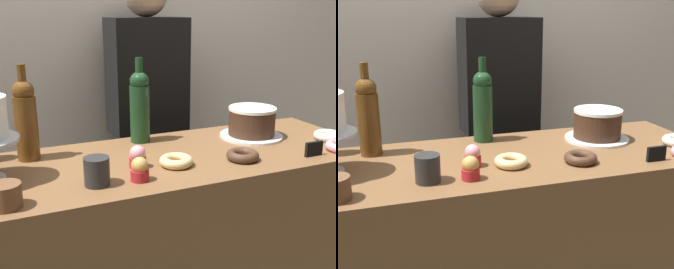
% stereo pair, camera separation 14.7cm
% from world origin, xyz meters
% --- Properties ---
extents(back_wall, '(6.00, 0.05, 2.60)m').
position_xyz_m(back_wall, '(0.00, 0.85, 1.30)').
color(back_wall, silver).
rests_on(back_wall, ground_plane).
extents(silver_serving_platter, '(0.25, 0.25, 0.01)m').
position_xyz_m(silver_serving_platter, '(0.40, 0.08, 0.94)').
color(silver_serving_platter, white).
rests_on(silver_serving_platter, display_counter).
extents(chocolate_round_cake, '(0.19, 0.19, 0.11)m').
position_xyz_m(chocolate_round_cake, '(0.40, 0.08, 1.01)').
color(chocolate_round_cake, '#3D2619').
rests_on(chocolate_round_cake, silver_serving_platter).
extents(wine_bottle_green, '(0.08, 0.08, 0.33)m').
position_xyz_m(wine_bottle_green, '(-0.03, 0.21, 1.08)').
color(wine_bottle_green, '#193D1E').
rests_on(wine_bottle_green, display_counter).
extents(wine_bottle_amber, '(0.08, 0.08, 0.33)m').
position_xyz_m(wine_bottle_amber, '(-0.45, 0.17, 1.08)').
color(wine_bottle_amber, '#5B3814').
rests_on(wine_bottle_amber, display_counter).
extents(cupcake_strawberry, '(0.06, 0.06, 0.07)m').
position_xyz_m(cupcake_strawberry, '(-0.13, -0.06, 0.97)').
color(cupcake_strawberry, red).
rests_on(cupcake_strawberry, display_counter).
extents(cupcake_caramel, '(0.06, 0.06, 0.07)m').
position_xyz_m(cupcake_caramel, '(-0.17, -0.17, 0.97)').
color(cupcake_caramel, red).
rests_on(cupcake_caramel, display_counter).
extents(donut_sugar, '(0.11, 0.11, 0.03)m').
position_xyz_m(donut_sugar, '(0.66, -0.07, 0.95)').
color(donut_sugar, silver).
rests_on(donut_sugar, display_counter).
extents(donut_chocolate, '(0.11, 0.11, 0.03)m').
position_xyz_m(donut_chocolate, '(0.22, -0.14, 0.95)').
color(donut_chocolate, '#472D1E').
rests_on(donut_chocolate, display_counter).
extents(donut_glazed, '(0.11, 0.11, 0.03)m').
position_xyz_m(donut_glazed, '(-0.01, -0.09, 0.95)').
color(donut_glazed, '#E0C17F').
rests_on(donut_glazed, display_counter).
extents(cookie_stack, '(0.08, 0.08, 0.07)m').
position_xyz_m(cookie_stack, '(-0.55, -0.20, 0.97)').
color(cookie_stack, brown).
rests_on(cookie_stack, display_counter).
extents(price_sign_chalkboard, '(0.07, 0.01, 0.05)m').
position_xyz_m(price_sign_chalkboard, '(0.47, -0.20, 0.96)').
color(price_sign_chalkboard, black).
rests_on(price_sign_chalkboard, display_counter).
extents(coffee_cup_ceramic, '(0.08, 0.08, 0.09)m').
position_xyz_m(coffee_cup_ceramic, '(-0.29, -0.15, 0.98)').
color(coffee_cup_ceramic, '#282828').
rests_on(coffee_cup_ceramic, display_counter).
extents(barista_figure, '(0.36, 0.22, 1.60)m').
position_xyz_m(barista_figure, '(0.16, 0.62, 0.84)').
color(barista_figure, black).
rests_on(barista_figure, ground_plane).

